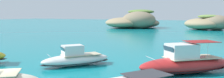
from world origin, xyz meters
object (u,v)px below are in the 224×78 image
motorboat_red (185,63)px  islet_small (208,23)px  islet_large (136,21)px  motorboat_white (76,59)px

motorboat_red → islet_small: bearing=94.1°
islet_large → motorboat_white: bearing=-73.3°
islet_large → islet_small: (27.15, 0.11, -0.17)m
islet_small → motorboat_white: bearing=-95.2°
islet_large → motorboat_white: islet_large is taller
islet_small → islet_large: bearing=-179.8°
motorboat_red → motorboat_white: bearing=-169.2°
islet_large → motorboat_white: (20.78, -69.34, -1.80)m
islet_large → motorboat_red: islet_large is taller
islet_small → motorboat_white: 69.76m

